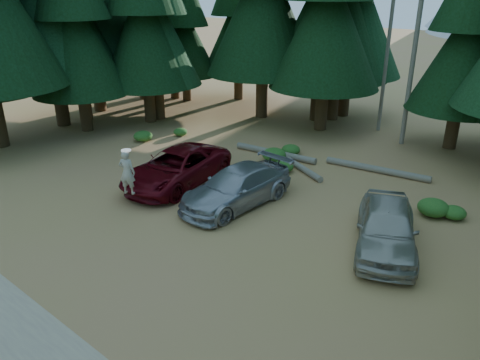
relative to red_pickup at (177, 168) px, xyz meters
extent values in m
plane|color=#AB8B48|center=(4.33, -3.16, -0.74)|extent=(160.00, 160.00, 0.00)
cylinder|color=#6F6A59|center=(5.13, 11.34, 5.26)|extent=(0.24, 0.24, 12.00)
cylinder|color=#6F6A59|center=(3.13, 12.84, 4.26)|extent=(0.20, 0.20, 10.00)
imported|color=#5D0810|center=(0.00, 0.00, 0.00)|extent=(3.26, 5.64, 1.48)
imported|color=#A7A9AF|center=(3.20, 0.10, -0.02)|extent=(2.32, 5.05, 1.43)
imported|color=#B1AD9E|center=(8.92, 0.65, 0.03)|extent=(3.53, 4.87, 1.54)
imported|color=beige|center=(0.38, -2.75, 0.74)|extent=(0.73, 0.63, 1.70)
cylinder|color=white|center=(0.38, -2.70, 1.57)|extent=(0.36, 0.36, 0.04)
cylinder|color=#6F6A59|center=(1.14, 5.46, -0.58)|extent=(4.36, 0.79, 0.31)
cylinder|color=#6F6A59|center=(3.10, 4.69, -0.60)|extent=(3.11, 1.68, 0.27)
cylinder|color=#6F6A59|center=(5.90, 6.62, -0.59)|extent=(4.67, 0.95, 0.30)
ellipsoid|color=#1C5F1D|center=(-4.89, 4.80, -0.53)|extent=(0.76, 0.76, 0.42)
ellipsoid|color=#1C5F1D|center=(1.62, 6.11, -0.49)|extent=(0.92, 0.92, 0.51)
ellipsoid|color=#1C5F1D|center=(1.50, 4.87, -0.43)|extent=(1.13, 1.13, 0.62)
ellipsoid|color=#1C5F1D|center=(2.64, 3.97, -0.48)|extent=(0.96, 0.96, 0.53)
ellipsoid|color=#1C5F1D|center=(9.96, 4.23, -0.51)|extent=(0.84, 0.84, 0.46)
ellipsoid|color=#1C5F1D|center=(9.29, 4.00, -0.43)|extent=(1.12, 1.12, 0.62)
ellipsoid|color=#1C5F1D|center=(-5.70, 2.83, -0.46)|extent=(1.00, 1.00, 0.55)
camera|label=1|loc=(13.69, -12.24, 7.10)|focal=35.00mm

